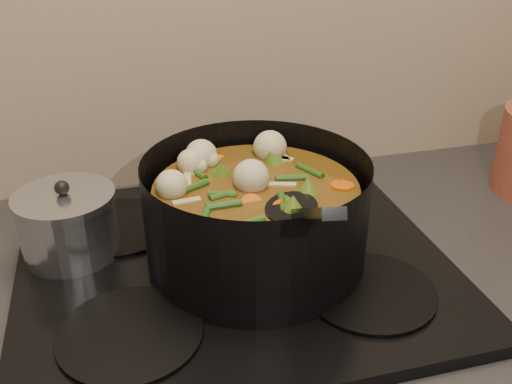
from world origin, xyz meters
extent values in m
cube|color=black|center=(0.00, 1.93, 0.89)|extent=(2.64, 0.64, 0.05)
cube|color=black|center=(0.00, 1.93, 0.92)|extent=(0.62, 0.54, 0.02)
cylinder|color=black|center=(-0.16, 1.80, 0.93)|extent=(0.18, 0.18, 0.01)
cylinder|color=black|center=(0.16, 1.80, 0.93)|extent=(0.18, 0.18, 0.01)
cylinder|color=black|center=(-0.16, 2.06, 0.93)|extent=(0.18, 0.18, 0.01)
cylinder|color=black|center=(0.16, 2.06, 0.93)|extent=(0.18, 0.18, 0.01)
cylinder|color=black|center=(0.03, 1.92, 1.01)|extent=(0.41, 0.41, 0.16)
cylinder|color=black|center=(0.03, 1.92, 0.94)|extent=(0.31, 0.31, 0.01)
cylinder|color=brown|center=(0.03, 1.92, 1.00)|extent=(0.29, 0.29, 0.11)
cylinder|color=orange|center=(0.08, 1.92, 1.05)|extent=(0.03, 0.03, 0.03)
cylinder|color=orange|center=(0.07, 1.99, 1.05)|extent=(0.04, 0.04, 0.03)
cylinder|color=orange|center=(-0.03, 2.01, 1.05)|extent=(0.04, 0.04, 0.03)
cylinder|color=orange|center=(-0.03, 1.92, 1.05)|extent=(0.03, 0.04, 0.03)
cylinder|color=orange|center=(-0.01, 1.84, 1.05)|extent=(0.04, 0.04, 0.03)
cylinder|color=orange|center=(0.06, 1.89, 1.05)|extent=(0.04, 0.04, 0.03)
cylinder|color=orange|center=(0.11, 1.93, 1.05)|extent=(0.04, 0.04, 0.03)
cylinder|color=orange|center=(0.07, 2.02, 1.05)|extent=(0.04, 0.03, 0.03)
cylinder|color=orange|center=(0.00, 1.97, 1.05)|extent=(0.04, 0.04, 0.03)
sphere|color=beige|center=(0.10, 1.92, 1.06)|extent=(0.04, 0.04, 0.04)
sphere|color=beige|center=(0.03, 1.99, 1.06)|extent=(0.04, 0.04, 0.04)
sphere|color=beige|center=(-0.03, 1.91, 1.06)|extent=(0.04, 0.04, 0.04)
sphere|color=beige|center=(0.04, 1.85, 1.06)|extent=(0.04, 0.04, 0.04)
sphere|color=beige|center=(0.10, 1.94, 1.06)|extent=(0.04, 0.04, 0.04)
cone|color=#4F741D|center=(-0.01, 1.84, 1.06)|extent=(0.04, 0.04, 0.04)
cone|color=#4F741D|center=(0.11, 1.87, 1.06)|extent=(0.04, 0.04, 0.04)
cone|color=#4F741D|center=(0.10, 1.99, 1.06)|extent=(0.04, 0.04, 0.04)
cone|color=#4F741D|center=(-0.02, 1.99, 1.06)|extent=(0.04, 0.04, 0.04)
cone|color=#4F741D|center=(-0.05, 1.88, 1.06)|extent=(0.04, 0.04, 0.04)
cone|color=#4F741D|center=(0.06, 1.83, 1.06)|extent=(0.04, 0.04, 0.04)
cylinder|color=#284D16|center=(0.06, 1.96, 1.05)|extent=(0.01, 0.04, 0.01)
cylinder|color=#284D16|center=(0.02, 2.03, 1.05)|extent=(0.04, 0.03, 0.01)
cylinder|color=#284D16|center=(-0.04, 1.97, 1.05)|extent=(0.04, 0.02, 0.01)
cylinder|color=#284D16|center=(-0.03, 1.90, 1.05)|extent=(0.03, 0.04, 0.01)
cylinder|color=#284D16|center=(0.01, 1.88, 1.05)|extent=(0.03, 0.04, 0.01)
cylinder|color=#284D16|center=(0.08, 1.82, 1.05)|extent=(0.04, 0.02, 0.01)
cylinder|color=#284D16|center=(0.12, 1.89, 1.05)|extent=(0.04, 0.03, 0.01)
cylinder|color=#284D16|center=(0.09, 1.96, 1.05)|extent=(0.01, 0.04, 0.01)
cylinder|color=#284D16|center=(0.04, 1.97, 1.05)|extent=(0.04, 0.03, 0.01)
cylinder|color=#284D16|center=(-0.04, 2.01, 1.05)|extent=(0.04, 0.02, 0.01)
cylinder|color=#284D16|center=(-0.06, 1.92, 1.05)|extent=(0.03, 0.04, 0.01)
cylinder|color=#284D16|center=(-0.01, 1.87, 1.05)|extent=(0.03, 0.04, 0.01)
cylinder|color=#284D16|center=(0.04, 1.87, 1.05)|extent=(0.04, 0.02, 0.01)
cube|color=tan|center=(-0.04, 1.94, 1.05)|extent=(0.05, 0.01, 0.00)
cube|color=tan|center=(0.00, 1.85, 1.05)|extent=(0.02, 0.05, 0.00)
cube|color=tan|center=(0.10, 1.88, 1.05)|extent=(0.05, 0.03, 0.00)
cube|color=tan|center=(0.09, 1.98, 1.05)|extent=(0.04, 0.04, 0.00)
cube|color=tan|center=(-0.01, 1.98, 1.05)|extent=(0.03, 0.05, 0.00)
cube|color=tan|center=(-0.04, 1.88, 1.05)|extent=(0.05, 0.02, 0.00)
ellipsoid|color=black|center=(0.06, 1.85, 1.05)|extent=(0.10, 0.11, 0.01)
cube|color=black|center=(0.05, 1.74, 1.11)|extent=(0.06, 0.19, 0.12)
cylinder|color=silver|center=(-0.23, 2.01, 0.97)|extent=(0.14, 0.14, 0.09)
cylinder|color=silver|center=(-0.23, 2.01, 1.02)|extent=(0.15, 0.15, 0.01)
sphere|color=black|center=(-0.23, 2.01, 1.04)|extent=(0.02, 0.02, 0.02)
camera|label=1|loc=(-0.15, 1.24, 1.41)|focal=40.00mm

